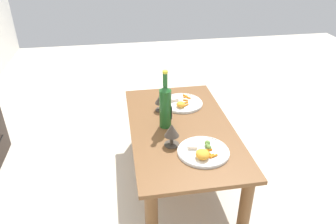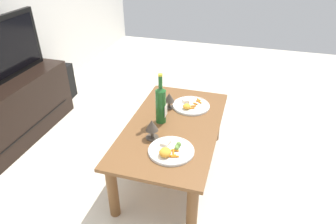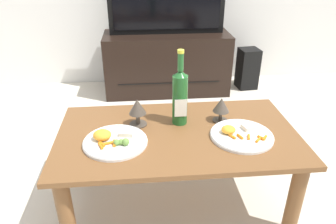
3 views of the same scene
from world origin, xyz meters
name	(u,v)px [view 1 (image 1 of 3)]	position (x,y,z in m)	size (l,w,h in m)	color
ground_plane	(180,178)	(0.00, 0.00, 0.00)	(6.40, 6.40, 0.00)	beige
dining_table	(181,136)	(0.00, 0.00, 0.36)	(1.16, 0.65, 0.44)	brown
wine_bottle	(165,105)	(0.02, 0.10, 0.59)	(0.08, 0.08, 0.38)	#1E5923
goblet_left	(172,131)	(-0.19, 0.10, 0.53)	(0.09, 0.09, 0.14)	#473D33
goblet_right	(161,99)	(0.23, 0.10, 0.52)	(0.08, 0.08, 0.13)	#473D33
dinner_plate_left	(203,151)	(-0.30, -0.06, 0.45)	(0.30, 0.30, 0.06)	white
dinner_plate_right	(182,103)	(0.29, -0.06, 0.45)	(0.30, 0.30, 0.05)	white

